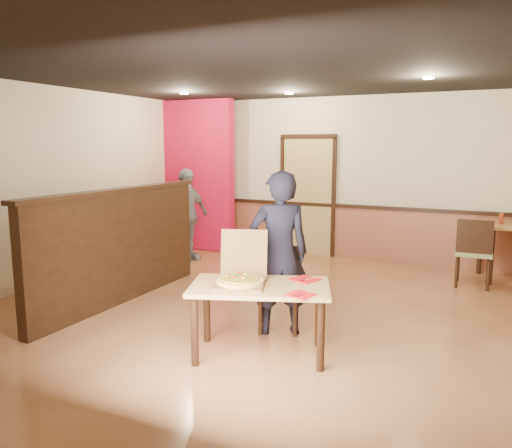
{
  "coord_description": "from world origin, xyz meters",
  "views": [
    {
      "loc": [
        2.17,
        -5.02,
        1.98
      ],
      "look_at": [
        -0.2,
        0.0,
        1.09
      ],
      "focal_mm": 35.0,
      "sensor_mm": 36.0,
      "label": 1
    }
  ],
  "objects": [
    {
      "name": "wainscot_back",
      "position": [
        0.0,
        3.47,
        0.45
      ],
      "size": [
        7.0,
        0.04,
        0.9
      ],
      "primitive_type": "cube",
      "color": "#97563C",
      "rests_on": "floor"
    },
    {
      "name": "side_table",
      "position": [
        2.47,
        3.03,
        0.66
      ],
      "size": [
        0.95,
        0.95,
        0.84
      ],
      "rotation": [
        0.0,
        0.0,
        0.25
      ],
      "color": "#AE8649",
      "rests_on": "floor"
    },
    {
      "name": "wall_left",
      "position": [
        -3.5,
        0.0,
        1.4
      ],
      "size": [
        0.0,
        7.0,
        7.0
      ],
      "primitive_type": "plane",
      "rotation": [
        1.57,
        0.0,
        1.57
      ],
      "color": "beige",
      "rests_on": "floor"
    },
    {
      "name": "floor",
      "position": [
        0.0,
        0.0,
        0.0
      ],
      "size": [
        7.0,
        7.0,
        0.0
      ],
      "primitive_type": "plane",
      "color": "#B27245",
      "rests_on": "ground"
    },
    {
      "name": "spot_c",
      "position": [
        1.4,
        1.5,
        2.78
      ],
      "size": [
        0.14,
        0.14,
        0.02
      ],
      "primitive_type": "cylinder",
      "color": "#FFF7B2",
      "rests_on": "ceiling"
    },
    {
      "name": "napkin_far",
      "position": [
        0.6,
        -0.59,
        0.69
      ],
      "size": [
        0.31,
        0.31,
        0.01
      ],
      "rotation": [
        0.0,
        0.0,
        -0.37
      ],
      "color": "red",
      "rests_on": "main_table"
    },
    {
      "name": "diner",
      "position": [
        0.22,
        -0.33,
        0.86
      ],
      "size": [
        0.75,
        0.68,
        1.72
      ],
      "primitive_type": "imported",
      "rotation": [
        0.0,
        0.0,
        3.69
      ],
      "color": "black",
      "rests_on": "floor"
    },
    {
      "name": "spot_b",
      "position": [
        -0.8,
        2.5,
        2.78
      ],
      "size": [
        0.14,
        0.14,
        0.02
      ],
      "primitive_type": "cylinder",
      "color": "#FFF7B2",
      "rests_on": "ceiling"
    },
    {
      "name": "booth_partition",
      "position": [
        -2.0,
        -0.2,
        0.74
      ],
      "size": [
        0.2,
        3.1,
        1.44
      ],
      "color": "black",
      "rests_on": "floor"
    },
    {
      "name": "napkin_near",
      "position": [
        0.74,
        -1.07,
        0.69
      ],
      "size": [
        0.26,
        0.26,
        0.01
      ],
      "rotation": [
        0.0,
        0.0,
        -0.26
      ],
      "color": "red",
      "rests_on": "main_table"
    },
    {
      "name": "main_table",
      "position": [
        0.28,
        -0.94,
        0.58
      ],
      "size": [
        1.46,
        1.13,
        0.69
      ],
      "rotation": [
        0.0,
        0.0,
        0.35
      ],
      "color": "#AE8649",
      "rests_on": "floor"
    },
    {
      "name": "diner_chair",
      "position": [
        0.18,
        -0.19,
        0.48
      ],
      "size": [
        0.55,
        0.55,
        0.89
      ],
      "rotation": [
        0.0,
        0.0,
        0.31
      ],
      "color": "olive",
      "rests_on": "floor"
    },
    {
      "name": "wall_back",
      "position": [
        0.0,
        3.5,
        1.4
      ],
      "size": [
        7.0,
        0.0,
        7.0
      ],
      "primitive_type": "plane",
      "rotation": [
        1.57,
        0.0,
        0.0
      ],
      "color": "beige",
      "rests_on": "floor"
    },
    {
      "name": "pizza",
      "position": [
        0.13,
        -1.05,
        0.74
      ],
      "size": [
        0.59,
        0.59,
        0.03
      ],
      "primitive_type": "cylinder",
      "rotation": [
        0.0,
        0.0,
        0.44
      ],
      "color": "gold",
      "rests_on": "pizza_box"
    },
    {
      "name": "chair_rail_back",
      "position": [
        0.0,
        3.45,
        0.92
      ],
      "size": [
        7.0,
        0.06,
        0.06
      ],
      "primitive_type": "cube",
      "color": "black",
      "rests_on": "wall_back"
    },
    {
      "name": "ceiling",
      "position": [
        0.0,
        0.0,
        2.8
      ],
      "size": [
        7.0,
        7.0,
        0.0
      ],
      "primitive_type": "plane",
      "rotation": [
        3.14,
        0.0,
        0.0
      ],
      "color": "black",
      "rests_on": "wall_back"
    },
    {
      "name": "red_accent_panel",
      "position": [
        -2.9,
        3.0,
        1.4
      ],
      "size": [
        1.6,
        0.2,
        2.78
      ],
      "primitive_type": "cube",
      "color": "#BD0D33",
      "rests_on": "floor"
    },
    {
      "name": "spot_a",
      "position": [
        -2.3,
        1.8,
        2.78
      ],
      "size": [
        0.14,
        0.14,
        0.02
      ],
      "primitive_type": "cylinder",
      "color": "#FFF7B2",
      "rests_on": "ceiling"
    },
    {
      "name": "condiment",
      "position": [
        2.34,
        2.97,
        0.92
      ],
      "size": [
        0.06,
        0.06,
        0.16
      ],
      "primitive_type": "cylinder",
      "color": "#9B3A1C",
      "rests_on": "side_table"
    },
    {
      "name": "side_chair_left",
      "position": [
        2.02,
        2.41,
        0.53
      ],
      "size": [
        0.49,
        0.49,
        0.98
      ],
      "rotation": [
        0.0,
        0.0,
        3.16
      ],
      "color": "olive",
      "rests_on": "floor"
    },
    {
      "name": "passerby",
      "position": [
        -2.51,
        2.09,
        0.79
      ],
      "size": [
        0.63,
        1.0,
        1.58
      ],
      "primitive_type": "imported",
      "rotation": [
        0.0,
        0.0,
        1.29
      ],
      "color": "gray",
      "rests_on": "floor"
    },
    {
      "name": "back_door",
      "position": [
        -0.8,
        3.46,
        1.05
      ],
      "size": [
        0.9,
        0.06,
        2.1
      ],
      "primitive_type": "cube",
      "color": "tan",
      "rests_on": "wall_back"
    },
    {
      "name": "pizza_box",
      "position": [
        0.12,
        -1.0,
        0.75
      ],
      "size": [
        0.6,
        0.65,
        0.48
      ],
      "rotation": [
        0.0,
        0.0,
        0.32
      ],
      "color": "brown",
      "rests_on": "main_table"
    }
  ]
}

